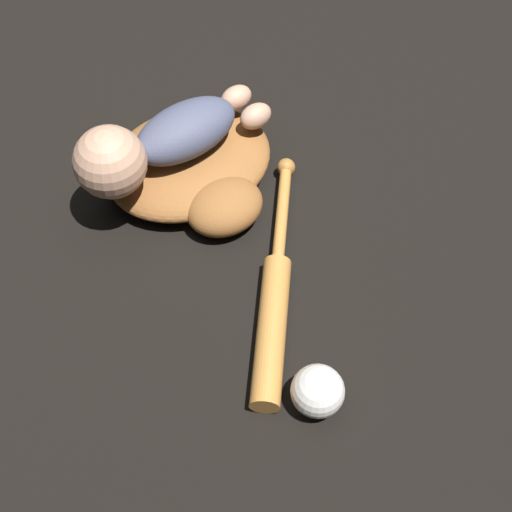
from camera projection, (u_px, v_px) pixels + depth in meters
The scene contains 5 objects.
ground_plane at pixel (194, 178), 1.25m from camera, with size 6.00×6.00×0.00m, color black.
baseball_glove at pixel (194, 170), 1.22m from camera, with size 0.33×0.32×0.07m.
baby_figure at pixel (154, 144), 1.14m from camera, with size 0.35×0.13×0.12m.
baseball_bat at pixel (274, 303), 1.09m from camera, with size 0.36×0.33×0.04m.
baseball at pixel (318, 391), 0.99m from camera, with size 0.08×0.08×0.08m.
Camera 1 is at (0.48, 0.68, 0.96)m, focal length 50.00 mm.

